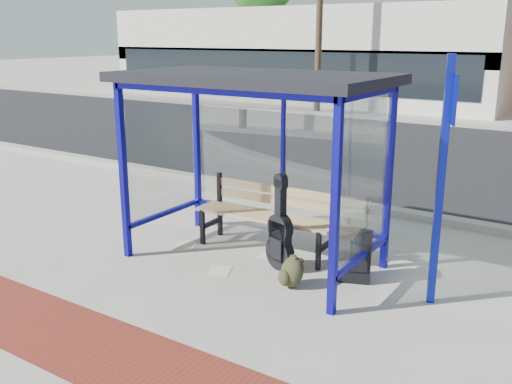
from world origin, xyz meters
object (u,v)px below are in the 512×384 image
Objects in this scene: bench at (268,212)px; guitar_bag at (280,237)px; backpack at (291,273)px; suitcase at (355,256)px.

guitar_bag reaches higher than bench.
backpack is at bearing -47.49° from bench.
suitcase is 1.79× the size of backpack.
guitar_bag is (0.49, -0.49, -0.11)m from bench.
guitar_bag is at bearing -47.45° from bench.
guitar_bag reaches higher than suitcase.
suitcase is (0.92, 0.19, -0.12)m from guitar_bag.
bench is 1.46m from suitcase.
bench is at bearing 153.42° from guitar_bag.
bench is at bearing 157.77° from backpack.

